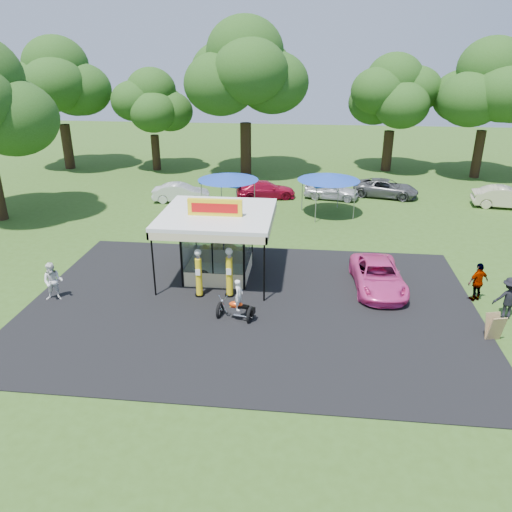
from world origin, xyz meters
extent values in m
plane|color=#325019|center=(0.00, 0.00, 0.00)|extent=(120.00, 120.00, 0.00)
cube|color=black|center=(0.00, 2.00, 0.02)|extent=(20.00, 14.00, 0.04)
cube|color=white|center=(-2.00, 5.00, 0.03)|extent=(3.00, 3.00, 0.06)
cube|color=white|center=(-2.00, 5.00, 3.29)|extent=(5.40, 5.40, 0.18)
cube|color=yellow|center=(-2.00, 4.50, 3.78)|extent=(2.60, 0.25, 0.80)
cube|color=red|center=(-2.00, 4.37, 3.78)|extent=(2.21, 0.02, 0.45)
cylinder|color=black|center=(-4.55, 2.45, 1.60)|extent=(0.08, 0.08, 3.20)
cylinder|color=black|center=(0.55, 2.45, 1.60)|extent=(0.08, 0.08, 3.20)
cylinder|color=black|center=(-2.49, 2.64, 0.05)|extent=(0.44, 0.44, 0.10)
cylinder|color=yellow|center=(-2.49, 2.64, 1.00)|extent=(0.30, 0.30, 1.81)
cylinder|color=silver|center=(-2.49, 2.64, 2.01)|extent=(0.20, 0.20, 0.20)
sphere|color=white|center=(-2.49, 2.64, 2.21)|extent=(0.32, 0.32, 0.32)
cube|color=white|center=(-2.49, 2.46, 1.30)|extent=(0.22, 0.02, 0.30)
cylinder|color=black|center=(-1.09, 2.80, 0.05)|extent=(0.45, 0.45, 0.10)
cylinder|color=yellow|center=(-1.09, 2.80, 1.03)|extent=(0.31, 0.31, 1.85)
cylinder|color=silver|center=(-1.09, 2.80, 2.06)|extent=(0.21, 0.21, 0.21)
sphere|color=white|center=(-1.09, 2.80, 2.26)|extent=(0.33, 0.33, 0.33)
cube|color=white|center=(-1.09, 2.61, 1.34)|extent=(0.23, 0.02, 0.31)
torus|color=black|center=(-1.20, 0.85, 0.31)|extent=(0.29, 0.78, 0.77)
torus|color=black|center=(0.14, 0.59, 0.31)|extent=(0.29, 0.78, 0.77)
cube|color=silver|center=(-0.49, 0.71, 0.46)|extent=(0.54, 0.35, 0.27)
ellipsoid|color=#E84210|center=(-0.49, 0.71, 0.71)|extent=(0.58, 0.33, 0.27)
cube|color=black|center=(-0.17, 0.65, 0.66)|extent=(0.54, 0.33, 0.09)
cube|color=black|center=(0.17, 0.58, 0.50)|extent=(0.37, 0.37, 0.26)
cylinder|color=silver|center=(-1.07, 0.83, 0.64)|extent=(0.41, 0.13, 0.82)
cylinder|color=silver|center=(-0.93, 0.80, 0.96)|extent=(0.15, 0.55, 0.05)
sphere|color=silver|center=(-1.09, 0.83, 0.78)|extent=(0.15, 0.15, 0.15)
imported|color=white|center=(-0.35, 0.69, 1.19)|extent=(0.42, 0.55, 1.37)
torus|color=black|center=(-2.52, 3.90, 0.35)|extent=(0.71, 0.34, 0.71)
torus|color=black|center=(-2.64, 4.04, 0.35)|extent=(0.71, 0.37, 0.71)
cube|color=#593819|center=(9.91, 0.12, 0.55)|extent=(0.66, 0.42, 1.09)
cube|color=#593819|center=(9.91, 0.39, 0.55)|extent=(0.66, 0.42, 1.09)
imported|color=yellow|center=(-2.00, 7.20, 0.48)|extent=(2.82, 1.13, 0.96)
imported|color=#E93F95|center=(5.84, 4.36, 0.67)|extent=(2.52, 4.95, 1.34)
imported|color=white|center=(-9.02, 1.56, 0.92)|extent=(1.03, 0.88, 1.83)
imported|color=black|center=(11.01, 2.14, 0.94)|extent=(1.22, 0.70, 1.88)
imported|color=gray|center=(10.20, 3.66, 0.92)|extent=(1.17, 0.90, 1.84)
imported|color=silver|center=(-7.22, 17.75, 0.69)|extent=(4.29, 1.84, 1.37)
imported|color=maroon|center=(-0.98, 19.37, 0.66)|extent=(4.88, 2.90, 1.32)
imported|color=#BBBDC0|center=(4.05, 19.72, 0.70)|extent=(4.33, 2.35, 1.40)
imported|color=#4D4E4F|center=(8.26, 20.82, 0.68)|extent=(5.30, 3.35, 1.36)
imported|color=beige|center=(16.51, 18.89, 0.75)|extent=(4.74, 2.14, 1.51)
cylinder|color=gray|center=(-4.51, 16.57, 1.15)|extent=(0.06, 0.06, 2.31)
cylinder|color=gray|center=(-1.82, 16.57, 1.15)|extent=(0.06, 0.06, 2.31)
cylinder|color=gray|center=(-4.51, 13.89, 1.15)|extent=(0.06, 0.06, 2.31)
cylinder|color=gray|center=(-1.82, 13.89, 1.15)|extent=(0.06, 0.06, 2.31)
cube|color=#193DA8|center=(-3.17, 15.23, 2.37)|extent=(2.89, 2.89, 0.12)
cone|color=#193DA8|center=(-3.17, 15.23, 2.66)|extent=(4.16, 4.16, 0.48)
cylinder|color=gray|center=(2.27, 17.10, 1.17)|extent=(0.06, 0.06, 2.35)
cylinder|color=gray|center=(5.01, 17.10, 1.17)|extent=(0.06, 0.06, 2.35)
cylinder|color=gray|center=(2.27, 14.37, 1.17)|extent=(0.06, 0.06, 2.35)
cylinder|color=gray|center=(5.01, 14.37, 1.17)|extent=(0.06, 0.06, 2.35)
cube|color=#193DA8|center=(3.64, 15.73, 2.41)|extent=(2.94, 2.94, 0.12)
cone|color=#193DA8|center=(3.64, 15.73, 2.71)|extent=(4.23, 4.23, 0.49)
cylinder|color=black|center=(-20.67, 27.61, 2.07)|extent=(0.93, 0.93, 4.14)
ellipsoid|color=#214513|center=(-20.67, 27.61, 7.40)|extent=(9.78, 9.78, 8.38)
cylinder|color=black|center=(-12.19, 27.98, 1.62)|extent=(0.77, 0.77, 3.25)
ellipsoid|color=#214513|center=(-12.19, 27.98, 5.76)|extent=(7.54, 7.54, 6.46)
cylinder|color=black|center=(-3.50, 27.02, 2.31)|extent=(0.99, 0.99, 4.62)
ellipsoid|color=#214513|center=(-3.50, 27.02, 8.31)|extent=(11.08, 11.08, 9.50)
cylinder|color=black|center=(9.45, 30.07, 1.84)|extent=(0.92, 0.92, 3.68)
ellipsoid|color=#214513|center=(9.45, 30.07, 6.53)|extent=(8.58, 8.58, 7.35)
cylinder|color=black|center=(17.01, 28.23, 2.06)|extent=(0.82, 0.82, 4.12)
ellipsoid|color=#214513|center=(17.01, 28.23, 7.33)|extent=(9.62, 9.62, 8.25)
camera|label=1|loc=(2.45, -17.75, 10.75)|focal=35.00mm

